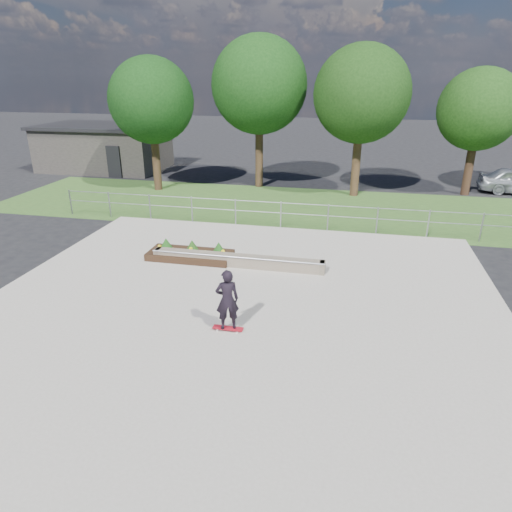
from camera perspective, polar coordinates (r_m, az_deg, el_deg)
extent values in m
plane|color=black|center=(13.00, -2.26, -6.86)|extent=(120.00, 120.00, 0.00)
cube|color=#2F5120|center=(23.07, 4.48, 6.16)|extent=(30.00, 8.00, 0.02)
cube|color=#9D968B|center=(12.99, -2.26, -6.74)|extent=(15.00, 15.00, 0.06)
cylinder|color=gray|center=(23.26, -22.15, 6.23)|extent=(0.06, 0.06, 1.20)
cylinder|color=#92959A|center=(22.22, -17.83, 6.12)|extent=(0.06, 0.06, 1.20)
cylinder|color=gray|center=(21.31, -13.11, 5.96)|extent=(0.06, 0.06, 1.20)
cylinder|color=gray|center=(20.55, -8.02, 5.74)|extent=(0.06, 0.06, 1.20)
cylinder|color=gray|center=(19.97, -2.58, 5.46)|extent=(0.06, 0.06, 1.20)
cylinder|color=#95999E|center=(19.58, 3.11, 5.11)|extent=(0.06, 0.06, 1.20)
cylinder|color=gray|center=(19.39, 8.98, 4.70)|extent=(0.06, 0.06, 1.20)
cylinder|color=gray|center=(19.40, 14.89, 4.23)|extent=(0.06, 0.06, 1.20)
cylinder|color=#92959A|center=(19.62, 20.72, 3.73)|extent=(0.06, 0.06, 1.20)
cylinder|color=gray|center=(20.03, 26.36, 3.20)|extent=(0.06, 0.06, 1.20)
cylinder|color=#95999D|center=(19.43, 3.15, 6.66)|extent=(20.00, 0.04, 0.04)
cylinder|color=#93959B|center=(19.55, 3.12, 5.39)|extent=(20.00, 0.04, 0.04)
cube|color=#2F2C2A|center=(33.92, -18.37, 12.63)|extent=(8.00, 5.00, 2.80)
cube|color=black|center=(33.74, -18.68, 15.13)|extent=(8.40, 5.40, 0.20)
cube|color=black|center=(30.82, -17.34, 11.15)|extent=(0.90, 0.10, 2.00)
cylinder|color=#312013|center=(26.81, -12.32, 11.14)|extent=(0.44, 0.44, 2.93)
sphere|color=black|center=(26.41, -12.95, 18.42)|extent=(4.55, 4.55, 4.55)
cylinder|color=#312013|center=(26.96, 0.40, 12.18)|extent=(0.44, 0.44, 3.38)
sphere|color=black|center=(26.58, 0.42, 20.57)|extent=(5.25, 5.25, 5.25)
cylinder|color=#382416|center=(25.46, 12.36, 10.84)|extent=(0.44, 0.44, 3.15)
sphere|color=black|center=(25.04, 13.07, 19.11)|extent=(4.90, 4.90, 4.90)
cylinder|color=black|center=(27.66, 25.03, 9.70)|extent=(0.44, 0.44, 2.70)
sphere|color=black|center=(27.28, 26.11, 16.14)|extent=(4.20, 4.20, 4.20)
cube|color=#695D4E|center=(15.68, -2.36, -0.57)|extent=(6.00, 0.40, 0.40)
cylinder|color=#96989E|center=(15.43, -2.56, -0.16)|extent=(6.00, 0.06, 0.06)
cube|color=brown|center=(16.60, -12.11, 0.25)|extent=(0.15, 0.42, 0.40)
cube|color=brown|center=(15.27, 8.24, -1.43)|extent=(0.15, 0.42, 0.40)
cube|color=black|center=(16.50, -8.22, 0.10)|extent=(3.00, 1.20, 0.25)
sphere|color=gold|center=(16.95, -11.97, 1.18)|extent=(0.14, 0.14, 0.14)
sphere|color=gold|center=(16.55, -10.33, 0.79)|extent=(0.14, 0.14, 0.14)
sphere|color=yellow|center=(16.51, -8.15, 0.89)|extent=(0.14, 0.14, 0.14)
sphere|color=yellow|center=(16.14, -6.38, 0.48)|extent=(0.14, 0.14, 0.14)
sphere|color=yellow|center=(16.15, -4.14, 0.57)|extent=(0.14, 0.14, 0.14)
cone|color=#154313|center=(16.96, -11.17, 1.63)|extent=(0.44, 0.44, 0.36)
cone|color=#1A4012|center=(16.61, -7.99, 1.39)|extent=(0.44, 0.44, 0.36)
cone|color=#154413|center=(16.30, -4.68, 1.14)|extent=(0.44, 0.44, 0.36)
cylinder|color=white|center=(11.95, -4.85, -9.24)|extent=(0.05, 0.03, 0.05)
cylinder|color=white|center=(12.10, -4.61, -8.81)|extent=(0.05, 0.03, 0.05)
cylinder|color=silver|center=(11.83, -2.40, -9.54)|extent=(0.05, 0.03, 0.05)
cylinder|color=white|center=(11.98, -2.19, -9.10)|extent=(0.05, 0.03, 0.05)
cylinder|color=#9B9BA0|center=(12.01, -4.73, -8.92)|extent=(0.02, 0.18, 0.02)
cylinder|color=gray|center=(11.89, -2.30, -9.21)|extent=(0.02, 0.18, 0.02)
cube|color=maroon|center=(11.94, -3.52, -8.98)|extent=(0.80, 0.21, 0.02)
imported|color=black|center=(11.54, -3.62, -5.47)|extent=(0.69, 0.58, 1.63)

